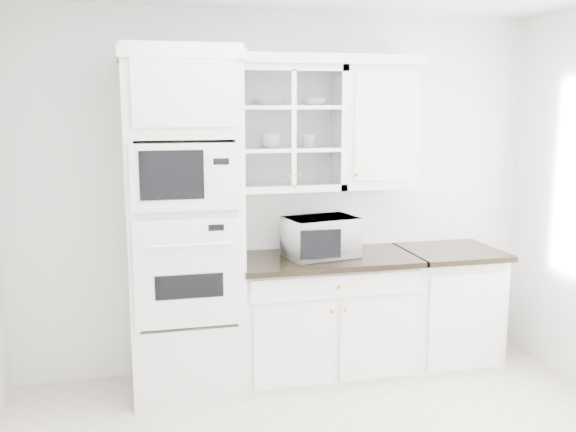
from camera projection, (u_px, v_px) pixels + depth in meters
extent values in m
cube|color=white|center=(280.00, 194.00, 4.87)|extent=(4.00, 0.02, 2.70)
cube|color=white|center=(184.00, 225.00, 4.42)|extent=(0.76, 0.65, 2.40)
cube|color=white|center=(189.00, 274.00, 4.14)|extent=(0.70, 0.03, 0.72)
cube|color=black|center=(189.00, 286.00, 4.14)|extent=(0.44, 0.01, 0.16)
cube|color=white|center=(186.00, 178.00, 4.04)|extent=(0.70, 0.03, 0.43)
cube|color=black|center=(172.00, 175.00, 4.00)|extent=(0.40, 0.01, 0.31)
cube|color=white|center=(325.00, 318.00, 4.81)|extent=(1.30, 0.60, 0.88)
cube|color=black|center=(327.00, 259.00, 4.70)|extent=(1.32, 0.67, 0.04)
cube|color=white|center=(447.00, 308.00, 5.04)|extent=(0.70, 0.60, 0.88)
cube|color=black|center=(451.00, 252.00, 4.93)|extent=(0.72, 0.67, 0.04)
cube|color=white|center=(288.00, 128.00, 4.64)|extent=(0.80, 0.33, 0.90)
cube|color=white|center=(288.00, 149.00, 4.67)|extent=(0.74, 0.29, 0.02)
cube|color=white|center=(288.00, 107.00, 4.61)|extent=(0.74, 0.29, 0.02)
cube|color=white|center=(376.00, 127.00, 4.79)|extent=(0.55, 0.33, 0.90)
cube|color=white|center=(275.00, 59.00, 4.51)|extent=(2.14, 0.38, 0.07)
imported|color=white|center=(320.00, 237.00, 4.69)|extent=(0.58, 0.51, 0.29)
imported|color=white|center=(268.00, 102.00, 4.59)|extent=(0.26, 0.26, 0.05)
imported|color=white|center=(315.00, 102.00, 4.65)|extent=(0.22, 0.22, 0.05)
imported|color=white|center=(271.00, 140.00, 4.63)|extent=(0.14, 0.14, 0.11)
imported|color=white|center=(309.00, 141.00, 4.68)|extent=(0.13, 0.13, 0.09)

